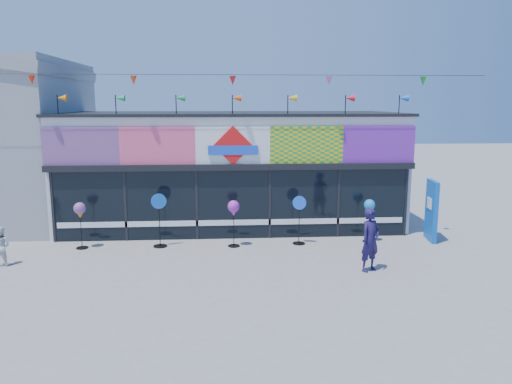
{
  "coord_description": "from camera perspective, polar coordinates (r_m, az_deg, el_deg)",
  "views": [
    {
      "loc": [
        -0.36,
        -12.67,
        4.48
      ],
      "look_at": [
        0.65,
        2.0,
        1.82
      ],
      "focal_mm": 35.0,
      "sensor_mm": 36.0,
      "label": 1
    }
  ],
  "objects": [
    {
      "name": "kite_shop",
      "position": [
        18.77,
        -2.81,
        2.8
      ],
      "size": [
        16.0,
        5.7,
        5.31
      ],
      "color": "white",
      "rests_on": "ground"
    },
    {
      "name": "spinner_4",
      "position": [
        16.42,
        12.83,
        -1.79
      ],
      "size": [
        0.36,
        0.36,
        1.41
      ],
      "color": "black",
      "rests_on": "ground"
    },
    {
      "name": "spinner_1",
      "position": [
        15.82,
        -10.99,
        -3.03
      ],
      "size": [
        0.47,
        0.43,
        1.69
      ],
      "color": "black",
      "rests_on": "ground"
    },
    {
      "name": "ground",
      "position": [
        13.44,
        -2.21,
        -9.22
      ],
      "size": [
        80.0,
        80.0,
        0.0
      ],
      "primitive_type": "plane",
      "color": "gray",
      "rests_on": "ground"
    },
    {
      "name": "spinner_0",
      "position": [
        16.22,
        -19.48,
        -2.13
      ],
      "size": [
        0.37,
        0.37,
        1.45
      ],
      "color": "black",
      "rests_on": "ground"
    },
    {
      "name": "child",
      "position": [
        15.57,
        -27.15,
        -5.52
      ],
      "size": [
        0.57,
        0.37,
        1.1
      ],
      "primitive_type": "imported",
      "rotation": [
        0.0,
        0.0,
        3.02
      ],
      "color": "silver",
      "rests_on": "ground"
    },
    {
      "name": "adult_man",
      "position": [
        13.69,
        12.95,
        -5.36
      ],
      "size": [
        0.75,
        0.67,
        1.71
      ],
      "primitive_type": "imported",
      "rotation": [
        0.0,
        0.0,
        0.54
      ],
      "color": "#1D1542",
      "rests_on": "ground"
    },
    {
      "name": "spinner_3",
      "position": [
        15.9,
        4.95,
        -3.06
      ],
      "size": [
        0.42,
        0.4,
        1.56
      ],
      "color": "black",
      "rests_on": "ground"
    },
    {
      "name": "spinner_2",
      "position": [
        15.51,
        -2.58,
        -2.03
      ],
      "size": [
        0.37,
        0.37,
        1.47
      ],
      "color": "black",
      "rests_on": "ground"
    },
    {
      "name": "blue_sign",
      "position": [
        17.22,
        19.42,
        -2.0
      ],
      "size": [
        0.27,
        1.0,
        1.98
      ],
      "rotation": [
        0.0,
        0.0,
        -0.13
      ],
      "color": "blue",
      "rests_on": "ground"
    }
  ]
}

